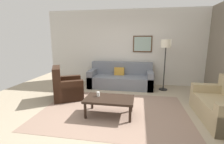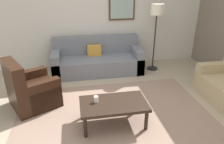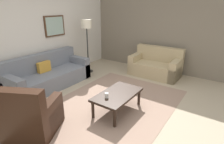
# 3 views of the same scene
# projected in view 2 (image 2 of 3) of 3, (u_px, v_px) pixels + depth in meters

# --- Properties ---
(ground_plane) EXTENTS (8.00, 8.00, 0.00)m
(ground_plane) POSITION_uv_depth(u_px,v_px,m) (114.00, 115.00, 3.85)
(ground_plane) COLOR tan
(rear_partition) EXTENTS (6.00, 0.12, 2.80)m
(rear_partition) POSITION_uv_depth(u_px,v_px,m) (96.00, 14.00, 5.61)
(rear_partition) COLOR silver
(rear_partition) RESTS_ON ground_plane
(area_rug) EXTENTS (3.48, 2.47, 0.01)m
(area_rug) POSITION_uv_depth(u_px,v_px,m) (114.00, 115.00, 3.84)
(area_rug) COLOR gray
(area_rug) RESTS_ON ground_plane
(couch_main) EXTENTS (2.27, 0.92, 0.88)m
(couch_main) POSITION_uv_depth(u_px,v_px,m) (97.00, 60.00, 5.59)
(couch_main) COLOR slate
(couch_main) RESTS_ON ground_plane
(armchair_leather) EXTENTS (1.08, 1.08, 0.95)m
(armchair_leather) POSITION_uv_depth(u_px,v_px,m) (30.00, 92.00, 4.01)
(armchair_leather) COLOR black
(armchair_leather) RESTS_ON ground_plane
(coffee_table) EXTENTS (1.10, 0.64, 0.41)m
(coffee_table) POSITION_uv_depth(u_px,v_px,m) (113.00, 105.00, 3.49)
(coffee_table) COLOR black
(coffee_table) RESTS_ON ground_plane
(cup) EXTENTS (0.07, 0.07, 0.10)m
(cup) POSITION_uv_depth(u_px,v_px,m) (96.00, 99.00, 3.47)
(cup) COLOR white
(cup) RESTS_ON coffee_table
(lamp_standing) EXTENTS (0.32, 0.32, 1.71)m
(lamp_standing) POSITION_uv_depth(u_px,v_px,m) (157.00, 16.00, 5.23)
(lamp_standing) COLOR black
(lamp_standing) RESTS_ON ground_plane
(framed_artwork) EXTENTS (0.69, 0.04, 0.60)m
(framed_artwork) POSITION_uv_depth(u_px,v_px,m) (122.00, 8.00, 5.59)
(framed_artwork) COLOR #472D1C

